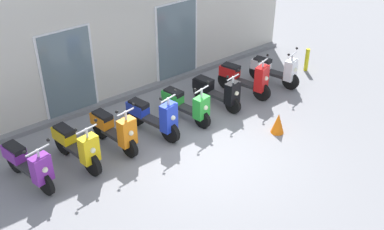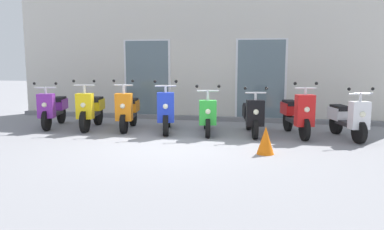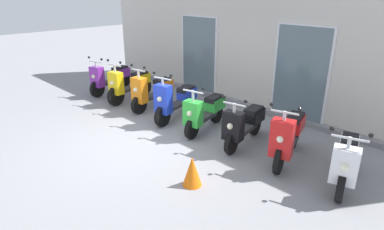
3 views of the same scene
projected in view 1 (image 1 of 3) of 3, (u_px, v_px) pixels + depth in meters
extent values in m
plane|color=gray|center=(206.00, 151.00, 10.72)|extent=(40.00, 40.00, 0.00)
cube|color=beige|center=(120.00, 22.00, 11.98)|extent=(11.25, 0.30, 4.10)
cube|color=slate|center=(131.00, 94.00, 12.86)|extent=(11.25, 0.20, 0.12)
cube|color=silver|center=(68.00, 74.00, 11.48)|extent=(1.40, 0.04, 2.30)
cube|color=slate|center=(69.00, 75.00, 11.46)|extent=(1.28, 0.02, 2.22)
cube|color=silver|center=(177.00, 42.00, 13.20)|extent=(1.40, 0.04, 2.30)
cube|color=slate|center=(177.00, 42.00, 13.18)|extent=(1.28, 0.02, 2.22)
cylinder|color=black|center=(46.00, 184.00, 9.36)|extent=(0.19, 0.52, 0.51)
cylinder|color=black|center=(14.00, 162.00, 9.97)|extent=(0.19, 0.52, 0.51)
cube|color=#2D2D30|center=(29.00, 168.00, 9.62)|extent=(0.40, 0.73, 0.09)
cube|color=purple|center=(41.00, 169.00, 9.20)|extent=(0.42, 0.31, 0.59)
sphere|color=#F2EFCC|center=(45.00, 170.00, 9.11)|extent=(0.12, 0.12, 0.12)
cube|color=purple|center=(14.00, 153.00, 9.77)|extent=(0.40, 0.57, 0.28)
cube|color=black|center=(14.00, 148.00, 9.67)|extent=(0.35, 0.52, 0.11)
cylinder|color=silver|center=(38.00, 153.00, 9.01)|extent=(0.06, 0.06, 0.19)
cylinder|color=silver|center=(37.00, 150.00, 8.97)|extent=(0.52, 0.14, 0.04)
sphere|color=black|center=(48.00, 140.00, 9.08)|extent=(0.07, 0.07, 0.07)
sphere|color=black|center=(24.00, 152.00, 8.74)|extent=(0.07, 0.07, 0.07)
cylinder|color=black|center=(92.00, 164.00, 9.88)|extent=(0.19, 0.55, 0.54)
cylinder|color=black|center=(63.00, 144.00, 10.52)|extent=(0.19, 0.55, 0.54)
cube|color=#2D2D30|center=(77.00, 150.00, 10.15)|extent=(0.36, 0.70, 0.09)
cube|color=yellow|center=(89.00, 149.00, 9.71)|extent=(0.41, 0.29, 0.61)
sphere|color=#F2EFCC|center=(93.00, 150.00, 9.62)|extent=(0.12, 0.12, 0.12)
cube|color=yellow|center=(64.00, 135.00, 10.31)|extent=(0.37, 0.56, 0.28)
cube|color=black|center=(64.00, 130.00, 10.21)|extent=(0.33, 0.51, 0.11)
cylinder|color=silver|center=(87.00, 133.00, 9.50)|extent=(0.06, 0.06, 0.23)
cylinder|color=silver|center=(86.00, 129.00, 9.45)|extent=(0.49, 0.11, 0.04)
sphere|color=black|center=(96.00, 120.00, 9.55)|extent=(0.07, 0.07, 0.07)
sphere|color=black|center=(75.00, 130.00, 9.25)|extent=(0.07, 0.07, 0.07)
cylinder|color=black|center=(130.00, 147.00, 10.45)|extent=(0.18, 0.49, 0.48)
cylinder|color=black|center=(101.00, 129.00, 11.07)|extent=(0.18, 0.49, 0.48)
cube|color=#2D2D30|center=(114.00, 134.00, 10.70)|extent=(0.35, 0.69, 0.09)
cube|color=orange|center=(127.00, 132.00, 10.27)|extent=(0.41, 0.29, 0.64)
sphere|color=#F2EFCC|center=(131.00, 133.00, 10.17)|extent=(0.12, 0.12, 0.12)
cube|color=orange|center=(102.00, 120.00, 10.85)|extent=(0.37, 0.56, 0.28)
cube|color=black|center=(102.00, 115.00, 10.75)|extent=(0.33, 0.51, 0.11)
cylinder|color=silver|center=(126.00, 116.00, 10.05)|extent=(0.06, 0.06, 0.23)
cylinder|color=silver|center=(125.00, 112.00, 10.00)|extent=(0.44, 0.10, 0.04)
sphere|color=black|center=(133.00, 104.00, 10.08)|extent=(0.07, 0.07, 0.07)
sphere|color=black|center=(117.00, 112.00, 9.81)|extent=(0.07, 0.07, 0.07)
cylinder|color=black|center=(170.00, 132.00, 10.92)|extent=(0.23, 0.52, 0.51)
cylinder|color=black|center=(136.00, 116.00, 11.54)|extent=(0.23, 0.52, 0.51)
cube|color=#2D2D30|center=(152.00, 120.00, 11.18)|extent=(0.41, 0.75, 0.09)
cube|color=#1E38C6|center=(169.00, 117.00, 10.74)|extent=(0.42, 0.32, 0.68)
sphere|color=#F2EFCC|center=(173.00, 118.00, 10.65)|extent=(0.12, 0.12, 0.12)
cube|color=#1E38C6|center=(138.00, 108.00, 11.35)|extent=(0.41, 0.57, 0.28)
cube|color=black|center=(139.00, 104.00, 11.26)|extent=(0.36, 0.53, 0.11)
cylinder|color=silver|center=(168.00, 102.00, 10.52)|extent=(0.06, 0.06, 0.19)
cylinder|color=silver|center=(168.00, 99.00, 10.48)|extent=(0.47, 0.14, 0.04)
sphere|color=black|center=(175.00, 91.00, 10.58)|extent=(0.07, 0.07, 0.07)
sphere|color=black|center=(161.00, 99.00, 10.27)|extent=(0.07, 0.07, 0.07)
cylinder|color=black|center=(202.00, 120.00, 11.45)|extent=(0.19, 0.46, 0.45)
cylinder|color=black|center=(170.00, 105.00, 12.04)|extent=(0.19, 0.46, 0.45)
cube|color=#2D2D30|center=(186.00, 109.00, 11.69)|extent=(0.39, 0.71, 0.09)
cube|color=green|center=(201.00, 107.00, 11.29)|extent=(0.42, 0.31, 0.55)
sphere|color=#F2EFCC|center=(206.00, 108.00, 11.20)|extent=(0.12, 0.12, 0.12)
cube|color=green|center=(173.00, 97.00, 11.84)|extent=(0.40, 0.57, 0.28)
cube|color=black|center=(174.00, 92.00, 11.74)|extent=(0.35, 0.52, 0.11)
cylinder|color=silver|center=(202.00, 93.00, 11.09)|extent=(0.06, 0.06, 0.25)
cylinder|color=silver|center=(202.00, 89.00, 11.04)|extent=(0.48, 0.13, 0.04)
sphere|color=black|center=(208.00, 82.00, 11.14)|extent=(0.07, 0.07, 0.07)
sphere|color=black|center=(195.00, 89.00, 10.83)|extent=(0.07, 0.07, 0.07)
cylinder|color=black|center=(233.00, 105.00, 12.03)|extent=(0.18, 0.46, 0.45)
cylinder|color=black|center=(200.00, 92.00, 12.65)|extent=(0.18, 0.46, 0.45)
cube|color=#2D2D30|center=(216.00, 95.00, 12.29)|extent=(0.38, 0.72, 0.09)
cube|color=black|center=(232.00, 93.00, 11.87)|extent=(0.42, 0.30, 0.57)
sphere|color=#F2EFCC|center=(236.00, 93.00, 11.77)|extent=(0.12, 0.12, 0.12)
cube|color=black|center=(203.00, 85.00, 12.46)|extent=(0.39, 0.57, 0.28)
cube|color=black|center=(204.00, 80.00, 12.37)|extent=(0.34, 0.52, 0.11)
cylinder|color=silver|center=(233.00, 80.00, 11.68)|extent=(0.06, 0.06, 0.20)
cylinder|color=silver|center=(233.00, 77.00, 11.63)|extent=(0.46, 0.12, 0.04)
sphere|color=black|center=(239.00, 71.00, 11.73)|extent=(0.07, 0.07, 0.07)
sphere|color=black|center=(228.00, 77.00, 11.44)|extent=(0.07, 0.07, 0.07)
cylinder|color=black|center=(262.00, 92.00, 12.57)|extent=(0.22, 0.51, 0.50)
cylinder|color=black|center=(226.00, 80.00, 13.14)|extent=(0.22, 0.51, 0.50)
cube|color=#2D2D30|center=(244.00, 83.00, 12.80)|extent=(0.44, 0.75, 0.09)
cube|color=red|center=(262.00, 78.00, 12.38)|extent=(0.43, 0.33, 0.68)
sphere|color=#F2EFCC|center=(266.00, 78.00, 12.29)|extent=(0.12, 0.12, 0.12)
cube|color=red|center=(230.00, 71.00, 12.92)|extent=(0.43, 0.58, 0.28)
cube|color=black|center=(231.00, 67.00, 12.83)|extent=(0.38, 0.53, 0.11)
cylinder|color=silver|center=(263.00, 64.00, 12.16)|extent=(0.06, 0.06, 0.18)
cylinder|color=silver|center=(263.00, 62.00, 12.13)|extent=(0.46, 0.16, 0.04)
sphere|color=black|center=(268.00, 55.00, 12.23)|extent=(0.07, 0.07, 0.07)
sphere|color=black|center=(259.00, 61.00, 11.92)|extent=(0.07, 0.07, 0.07)
cylinder|color=black|center=(291.00, 81.00, 13.12)|extent=(0.25, 0.49, 0.48)
cylinder|color=black|center=(257.00, 72.00, 13.63)|extent=(0.25, 0.49, 0.48)
cube|color=#2D2D30|center=(274.00, 73.00, 13.32)|extent=(0.44, 0.70, 0.09)
cube|color=white|center=(291.00, 70.00, 12.95)|extent=(0.43, 0.34, 0.58)
sphere|color=#F2EFCC|center=(295.00, 70.00, 12.87)|extent=(0.12, 0.12, 0.12)
cube|color=white|center=(261.00, 64.00, 13.44)|extent=(0.44, 0.58, 0.28)
cube|color=black|center=(263.00, 60.00, 13.35)|extent=(0.39, 0.53, 0.11)
cylinder|color=silver|center=(292.00, 58.00, 12.76)|extent=(0.06, 0.06, 0.20)
cylinder|color=silver|center=(292.00, 55.00, 12.72)|extent=(0.50, 0.18, 0.04)
sphere|color=black|center=(297.00, 48.00, 12.84)|extent=(0.07, 0.07, 0.07)
sphere|color=black|center=(289.00, 55.00, 12.49)|extent=(0.07, 0.07, 0.07)
cylinder|color=yellow|center=(307.00, 60.00, 14.06)|extent=(0.12, 0.12, 0.70)
cone|color=orange|center=(278.00, 123.00, 11.25)|extent=(0.32, 0.32, 0.52)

